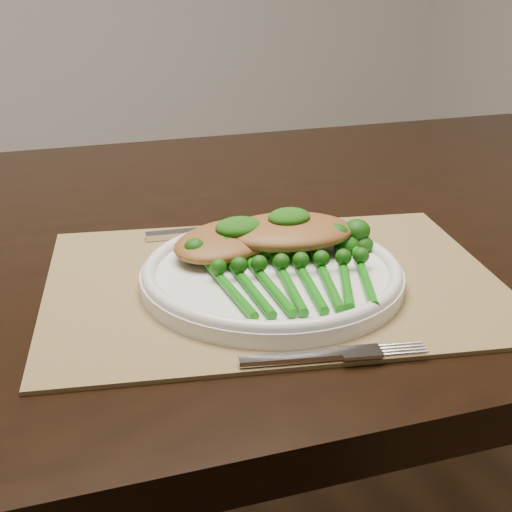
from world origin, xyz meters
name	(u,v)px	position (x,y,z in m)	size (l,w,h in m)	color
dining_table	(203,464)	(0.02, -0.02, 0.38)	(1.71, 1.12, 0.75)	black
placemat	(273,281)	(0.03, -0.22, 0.75)	(0.46, 0.34, 0.00)	olive
dinner_plate	(272,273)	(0.02, -0.23, 0.77)	(0.27, 0.27, 0.02)	white
knife	(219,230)	(0.03, -0.07, 0.76)	(0.22, 0.06, 0.01)	silver
fork	(346,354)	(0.01, -0.38, 0.76)	(0.16, 0.06, 0.00)	silver
chicken_fillet_left	(227,240)	(0.00, -0.16, 0.78)	(0.13, 0.09, 0.03)	#925C2A
chicken_fillet_right	(289,231)	(0.07, -0.18, 0.79)	(0.14, 0.10, 0.03)	#925C2A
pesto_dollop_left	(239,227)	(0.01, -0.17, 0.80)	(0.05, 0.04, 0.02)	#124409
pesto_dollop_right	(289,217)	(0.07, -0.18, 0.81)	(0.05, 0.04, 0.02)	#124409
broccolini_bundle	(296,279)	(0.03, -0.26, 0.77)	(0.20, 0.21, 0.04)	#126C0E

